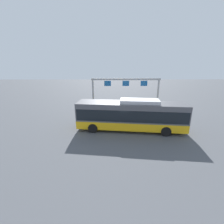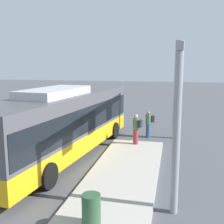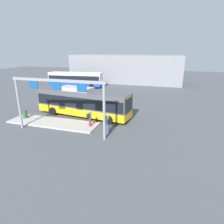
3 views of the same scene
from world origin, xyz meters
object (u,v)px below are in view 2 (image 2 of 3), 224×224
object	(u,v)px
bus_main	(65,120)
person_waiting_near	(149,124)
trash_bin	(91,210)
person_boarding	(136,128)

from	to	relation	value
bus_main	person_waiting_near	bearing A→B (deg)	-33.24
bus_main	trash_bin	distance (m)	6.72
person_boarding	trash_bin	xyz separation A→B (m)	(-8.13, 0.15, -0.44)
bus_main	person_boarding	bearing A→B (deg)	-47.92
trash_bin	bus_main	bearing A→B (deg)	27.77
bus_main	trash_bin	world-z (taller)	bus_main
person_boarding	person_waiting_near	xyz separation A→B (m)	(2.14, -0.49, -0.16)
trash_bin	person_boarding	bearing A→B (deg)	-1.05
person_boarding	person_waiting_near	bearing A→B (deg)	-83.37
bus_main	person_boarding	distance (m)	4.02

